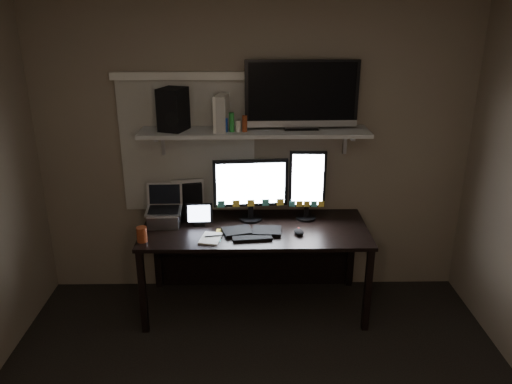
{
  "coord_description": "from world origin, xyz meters",
  "views": [
    {
      "loc": [
        -0.05,
        -2.21,
        2.39
      ],
      "look_at": [
        0.01,
        1.25,
        1.1
      ],
      "focal_mm": 35.0,
      "sensor_mm": 36.0,
      "label": 1
    }
  ],
  "objects_px": {
    "speaker": "(173,109)",
    "tv": "(302,95)",
    "game_console": "(221,113)",
    "monitor_landscape": "(251,189)",
    "monitor_portrait": "(307,185)",
    "mouse": "(299,232)",
    "keyboard": "(252,231)",
    "cup": "(142,234)",
    "laptop": "(163,207)",
    "tablet": "(199,214)",
    "desk": "(255,241)"
  },
  "relations": [
    {
      "from": "desk",
      "to": "speaker",
      "type": "distance_m",
      "value": 1.26
    },
    {
      "from": "tablet",
      "to": "cup",
      "type": "xyz_separation_m",
      "value": [
        -0.4,
        -0.3,
        -0.04
      ]
    },
    {
      "from": "desk",
      "to": "tv",
      "type": "relative_size",
      "value": 2.04
    },
    {
      "from": "cup",
      "to": "monitor_landscape",
      "type": "bearing_deg",
      "value": 25.95
    },
    {
      "from": "monitor_landscape",
      "to": "laptop",
      "type": "bearing_deg",
      "value": -176.02
    },
    {
      "from": "monitor_portrait",
      "to": "keyboard",
      "type": "bearing_deg",
      "value": -146.91
    },
    {
      "from": "mouse",
      "to": "tv",
      "type": "xyz_separation_m",
      "value": [
        0.03,
        0.37,
        1.0
      ]
    },
    {
      "from": "laptop",
      "to": "game_console",
      "type": "distance_m",
      "value": 0.88
    },
    {
      "from": "monitor_portrait",
      "to": "speaker",
      "type": "xyz_separation_m",
      "value": [
        -1.06,
        0.03,
        0.62
      ]
    },
    {
      "from": "monitor_landscape",
      "to": "tablet",
      "type": "relative_size",
      "value": 2.84
    },
    {
      "from": "game_console",
      "to": "tablet",
      "type": "bearing_deg",
      "value": -132.72
    },
    {
      "from": "mouse",
      "to": "cup",
      "type": "bearing_deg",
      "value": 169.8
    },
    {
      "from": "cup",
      "to": "speaker",
      "type": "distance_m",
      "value": 0.99
    },
    {
      "from": "mouse",
      "to": "laptop",
      "type": "relative_size",
      "value": 0.34
    },
    {
      "from": "monitor_portrait",
      "to": "monitor_landscape",
      "type": "bearing_deg",
      "value": -176.88
    },
    {
      "from": "mouse",
      "to": "tablet",
      "type": "xyz_separation_m",
      "value": [
        -0.79,
        0.19,
        0.07
      ]
    },
    {
      "from": "monitor_landscape",
      "to": "tv",
      "type": "relative_size",
      "value": 0.69
    },
    {
      "from": "mouse",
      "to": "tablet",
      "type": "relative_size",
      "value": 0.51
    },
    {
      "from": "monitor_landscape",
      "to": "laptop",
      "type": "xyz_separation_m",
      "value": [
        -0.7,
        -0.1,
        -0.11
      ]
    },
    {
      "from": "desk",
      "to": "game_console",
      "type": "bearing_deg",
      "value": 164.17
    },
    {
      "from": "keyboard",
      "to": "mouse",
      "type": "distance_m",
      "value": 0.36
    },
    {
      "from": "monitor_landscape",
      "to": "cup",
      "type": "xyz_separation_m",
      "value": [
        -0.82,
        -0.4,
        -0.21
      ]
    },
    {
      "from": "speaker",
      "to": "tv",
      "type": "bearing_deg",
      "value": 22.18
    },
    {
      "from": "laptop",
      "to": "monitor_portrait",
      "type": "bearing_deg",
      "value": 4.38
    },
    {
      "from": "desk",
      "to": "monitor_portrait",
      "type": "relative_size",
      "value": 3.03
    },
    {
      "from": "keyboard",
      "to": "mouse",
      "type": "relative_size",
      "value": 4.25
    },
    {
      "from": "cup",
      "to": "tv",
      "type": "bearing_deg",
      "value": 21.53
    },
    {
      "from": "desk",
      "to": "tablet",
      "type": "relative_size",
      "value": 8.44
    },
    {
      "from": "tablet",
      "to": "monitor_landscape",
      "type": "bearing_deg",
      "value": 11.32
    },
    {
      "from": "mouse",
      "to": "cup",
      "type": "relative_size",
      "value": 0.94
    },
    {
      "from": "laptop",
      "to": "tv",
      "type": "height_order",
      "value": "tv"
    },
    {
      "from": "keyboard",
      "to": "game_console",
      "type": "xyz_separation_m",
      "value": [
        -0.23,
        0.29,
        0.87
      ]
    },
    {
      "from": "monitor_portrait",
      "to": "speaker",
      "type": "bearing_deg",
      "value": -179.81
    },
    {
      "from": "keyboard",
      "to": "speaker",
      "type": "distance_m",
      "value": 1.13
    },
    {
      "from": "monitor_portrait",
      "to": "speaker",
      "type": "height_order",
      "value": "speaker"
    },
    {
      "from": "tablet",
      "to": "speaker",
      "type": "xyz_separation_m",
      "value": [
        -0.18,
        0.15,
        0.82
      ]
    },
    {
      "from": "laptop",
      "to": "cup",
      "type": "relative_size",
      "value": 2.75
    },
    {
      "from": "laptop",
      "to": "mouse",
      "type": "bearing_deg",
      "value": -11.11
    },
    {
      "from": "laptop",
      "to": "game_console",
      "type": "bearing_deg",
      "value": 14.82
    },
    {
      "from": "keyboard",
      "to": "game_console",
      "type": "relative_size",
      "value": 1.67
    },
    {
      "from": "tv",
      "to": "game_console",
      "type": "bearing_deg",
      "value": -177.06
    },
    {
      "from": "mouse",
      "to": "laptop",
      "type": "bearing_deg",
      "value": 154.75
    },
    {
      "from": "monitor_portrait",
      "to": "keyboard",
      "type": "xyz_separation_m",
      "value": [
        -0.45,
        -0.27,
        -0.28
      ]
    },
    {
      "from": "mouse",
      "to": "tv",
      "type": "bearing_deg",
      "value": 70.58
    },
    {
      "from": "laptop",
      "to": "tv",
      "type": "xyz_separation_m",
      "value": [
        1.1,
        0.19,
        0.86
      ]
    },
    {
      "from": "monitor_landscape",
      "to": "tablet",
      "type": "bearing_deg",
      "value": -170.65
    },
    {
      "from": "cup",
      "to": "keyboard",
      "type": "bearing_deg",
      "value": 9.28
    },
    {
      "from": "keyboard",
      "to": "cup",
      "type": "distance_m",
      "value": 0.84
    },
    {
      "from": "game_console",
      "to": "speaker",
      "type": "distance_m",
      "value": 0.37
    },
    {
      "from": "monitor_portrait",
      "to": "mouse",
      "type": "bearing_deg",
      "value": -104.33
    }
  ]
}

